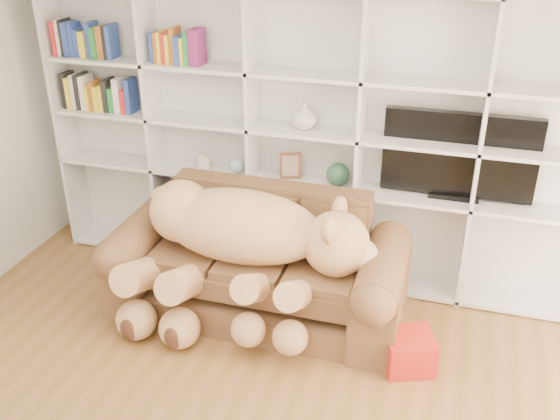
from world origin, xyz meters
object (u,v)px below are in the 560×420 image
(sofa, at_px, (259,270))
(teddy_bear, at_px, (239,244))
(tv, at_px, (459,156))
(gift_box, at_px, (408,351))

(sofa, height_order, teddy_bear, teddy_bear)
(teddy_bear, distance_m, tv, 1.78)
(teddy_bear, bearing_deg, sofa, 58.37)
(gift_box, bearing_deg, tv, 81.16)
(sofa, distance_m, gift_box, 1.29)
(sofa, bearing_deg, tv, 26.56)
(sofa, height_order, tv, tv)
(tv, bearing_deg, gift_box, -98.84)
(sofa, bearing_deg, teddy_bear, -114.99)
(sofa, relative_size, gift_box, 6.80)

